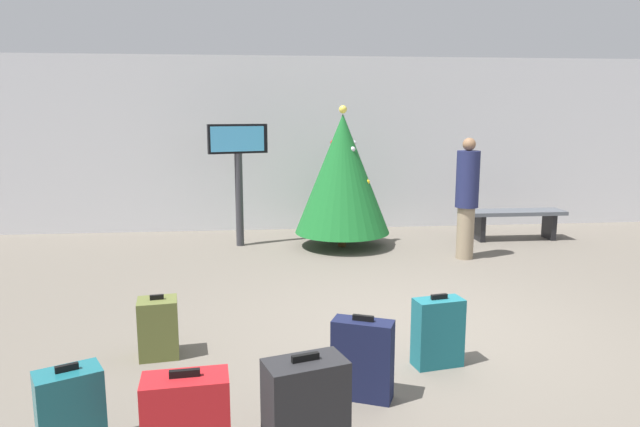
{
  "coord_description": "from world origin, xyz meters",
  "views": [
    {
      "loc": [
        -1.48,
        -5.14,
        2.05
      ],
      "look_at": [
        -0.82,
        1.32,
        0.9
      ],
      "focal_mm": 32.24,
      "sensor_mm": 36.0,
      "label": 1
    }
  ],
  "objects_px": {
    "suitcase_3": "(438,332)",
    "suitcase_4": "(306,415)",
    "suitcase_1": "(158,328)",
    "suitcase_5": "(363,359)",
    "flight_info_kiosk": "(238,161)",
    "waiting_bench": "(515,218)",
    "holiday_tree": "(343,174)",
    "traveller_0": "(467,196)",
    "suitcase_2": "(70,412)"
  },
  "relations": [
    {
      "from": "suitcase_3",
      "to": "suitcase_4",
      "type": "height_order",
      "value": "suitcase_4"
    },
    {
      "from": "suitcase_1",
      "to": "suitcase_5",
      "type": "xyz_separation_m",
      "value": [
        1.59,
        -0.89,
        0.04
      ]
    },
    {
      "from": "flight_info_kiosk",
      "to": "waiting_bench",
      "type": "height_order",
      "value": "flight_info_kiosk"
    },
    {
      "from": "suitcase_3",
      "to": "suitcase_4",
      "type": "bearing_deg",
      "value": -132.74
    },
    {
      "from": "holiday_tree",
      "to": "traveller_0",
      "type": "relative_size",
      "value": 1.26
    },
    {
      "from": "flight_info_kiosk",
      "to": "suitcase_2",
      "type": "distance_m",
      "value": 5.64
    },
    {
      "from": "flight_info_kiosk",
      "to": "suitcase_3",
      "type": "xyz_separation_m",
      "value": [
        1.75,
        -4.51,
        -1.03
      ]
    },
    {
      "from": "traveller_0",
      "to": "suitcase_3",
      "type": "bearing_deg",
      "value": -113.19
    },
    {
      "from": "suitcase_1",
      "to": "suitcase_3",
      "type": "distance_m",
      "value": 2.33
    },
    {
      "from": "holiday_tree",
      "to": "waiting_bench",
      "type": "bearing_deg",
      "value": 3.97
    },
    {
      "from": "flight_info_kiosk",
      "to": "suitcase_4",
      "type": "distance_m",
      "value": 5.89
    },
    {
      "from": "traveller_0",
      "to": "suitcase_3",
      "type": "height_order",
      "value": "traveller_0"
    },
    {
      "from": "suitcase_5",
      "to": "flight_info_kiosk",
      "type": "bearing_deg",
      "value": 101.86
    },
    {
      "from": "suitcase_3",
      "to": "suitcase_2",
      "type": "bearing_deg",
      "value": -159.19
    },
    {
      "from": "suitcase_4",
      "to": "suitcase_5",
      "type": "xyz_separation_m",
      "value": [
        0.47,
        0.8,
        -0.04
      ]
    },
    {
      "from": "holiday_tree",
      "to": "suitcase_1",
      "type": "relative_size",
      "value": 3.96
    },
    {
      "from": "suitcase_2",
      "to": "suitcase_3",
      "type": "xyz_separation_m",
      "value": [
        2.57,
        0.98,
        0.02
      ]
    },
    {
      "from": "suitcase_2",
      "to": "suitcase_5",
      "type": "distance_m",
      "value": 1.94
    },
    {
      "from": "suitcase_1",
      "to": "suitcase_3",
      "type": "height_order",
      "value": "suitcase_3"
    },
    {
      "from": "suitcase_3",
      "to": "suitcase_4",
      "type": "relative_size",
      "value": 0.86
    },
    {
      "from": "flight_info_kiosk",
      "to": "suitcase_3",
      "type": "bearing_deg",
      "value": -68.77
    },
    {
      "from": "waiting_bench",
      "to": "suitcase_1",
      "type": "bearing_deg",
      "value": -140.7
    },
    {
      "from": "traveller_0",
      "to": "holiday_tree",
      "type": "bearing_deg",
      "value": 150.84
    },
    {
      "from": "suitcase_3",
      "to": "suitcase_1",
      "type": "bearing_deg",
      "value": 169.82
    },
    {
      "from": "suitcase_2",
      "to": "traveller_0",
      "type": "bearing_deg",
      "value": 47.29
    },
    {
      "from": "holiday_tree",
      "to": "flight_info_kiosk",
      "type": "bearing_deg",
      "value": 171.94
    },
    {
      "from": "suitcase_3",
      "to": "suitcase_5",
      "type": "height_order",
      "value": "suitcase_5"
    },
    {
      "from": "waiting_bench",
      "to": "suitcase_3",
      "type": "bearing_deg",
      "value": -120.87
    },
    {
      "from": "holiday_tree",
      "to": "suitcase_5",
      "type": "relative_size",
      "value": 3.43
    },
    {
      "from": "flight_info_kiosk",
      "to": "suitcase_4",
      "type": "height_order",
      "value": "flight_info_kiosk"
    },
    {
      "from": "holiday_tree",
      "to": "suitcase_1",
      "type": "distance_m",
      "value": 4.5
    },
    {
      "from": "waiting_bench",
      "to": "suitcase_1",
      "type": "relative_size",
      "value": 2.91
    },
    {
      "from": "flight_info_kiosk",
      "to": "suitcase_5",
      "type": "height_order",
      "value": "flight_info_kiosk"
    },
    {
      "from": "suitcase_3",
      "to": "suitcase_5",
      "type": "bearing_deg",
      "value": -146.01
    },
    {
      "from": "suitcase_5",
      "to": "holiday_tree",
      "type": "bearing_deg",
      "value": 83.72
    },
    {
      "from": "traveller_0",
      "to": "suitcase_5",
      "type": "bearing_deg",
      "value": -119.18
    },
    {
      "from": "flight_info_kiosk",
      "to": "suitcase_1",
      "type": "distance_m",
      "value": 4.26
    },
    {
      "from": "waiting_bench",
      "to": "suitcase_5",
      "type": "relative_size",
      "value": 2.52
    },
    {
      "from": "holiday_tree",
      "to": "suitcase_3",
      "type": "distance_m",
      "value": 4.37
    },
    {
      "from": "holiday_tree",
      "to": "suitcase_1",
      "type": "bearing_deg",
      "value": -118.62
    },
    {
      "from": "suitcase_1",
      "to": "suitcase_4",
      "type": "distance_m",
      "value": 2.02
    },
    {
      "from": "flight_info_kiosk",
      "to": "suitcase_2",
      "type": "bearing_deg",
      "value": -98.53
    },
    {
      "from": "suitcase_1",
      "to": "suitcase_4",
      "type": "xyz_separation_m",
      "value": [
        1.12,
        -1.69,
        0.08
      ]
    },
    {
      "from": "holiday_tree",
      "to": "flight_info_kiosk",
      "type": "xyz_separation_m",
      "value": [
        -1.57,
        0.22,
        0.18
      ]
    },
    {
      "from": "flight_info_kiosk",
      "to": "suitcase_1",
      "type": "relative_size",
      "value": 3.45
    },
    {
      "from": "suitcase_1",
      "to": "suitcase_4",
      "type": "relative_size",
      "value": 0.77
    },
    {
      "from": "suitcase_2",
      "to": "suitcase_5",
      "type": "bearing_deg",
      "value": 15.07
    },
    {
      "from": "traveller_0",
      "to": "waiting_bench",
      "type": "bearing_deg",
      "value": 41.9
    },
    {
      "from": "suitcase_4",
      "to": "flight_info_kiosk",
      "type": "bearing_deg",
      "value": 95.67
    },
    {
      "from": "suitcase_3",
      "to": "suitcase_5",
      "type": "relative_size",
      "value": 0.96
    }
  ]
}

